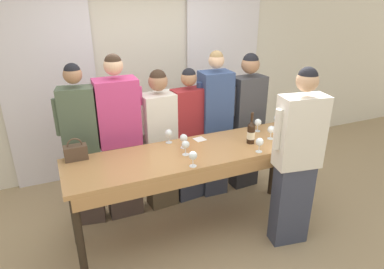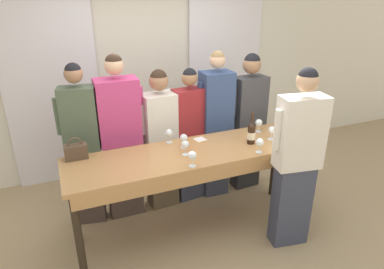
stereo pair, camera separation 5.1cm
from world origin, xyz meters
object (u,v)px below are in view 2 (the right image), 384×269
Objects in this scene: guest_navy_coat at (216,125)px; guest_beige_cap at (248,121)px; wine_glass_back_mid at (283,138)px; wine_glass_front_mid at (278,119)px; wine_glass_front_right at (280,124)px; wine_glass_center_right at (272,130)px; wine_glass_center_mid at (184,138)px; handbag at (76,151)px; guest_striped_shirt at (190,135)px; tasting_bar at (196,162)px; wine_bottle at (251,133)px; wine_glass_back_left at (185,145)px; guest_olive_jacket at (83,145)px; guest_cream_sweater at (161,140)px; host_pouring at (297,160)px; wine_glass_near_host at (259,123)px; wine_glass_center_left at (260,143)px; guest_pink_top at (121,139)px; wine_glass_back_right at (192,156)px; wine_glass_front_left at (169,133)px.

guest_navy_coat is 0.46m from guest_beige_cap.
wine_glass_front_mid is at bearing 59.05° from wine_glass_back_mid.
wine_glass_front_right and wine_glass_center_right have the same top height.
wine_glass_center_mid is 1.19m from guest_beige_cap.
wine_glass_front_mid is at bearing 44.06° from wine_glass_center_right.
guest_navy_coat is (-0.33, 0.67, -0.14)m from wine_glass_center_right.
guest_striped_shirt is at bearing 14.78° from handbag.
wine_glass_front_right is (1.07, 0.11, 0.21)m from tasting_bar.
wine_bottle reaches higher than wine_glass_back_left.
guest_olive_jacket is 1.09× the size of guest_striped_shirt.
guest_cream_sweater is (-1.29, 0.41, -0.21)m from wine_glass_front_mid.
wine_glass_back_mid is at bearing -53.14° from guest_striped_shirt.
guest_navy_coat is at bearing 50.31° from tasting_bar.
wine_glass_center_right is 0.50m from host_pouring.
guest_striped_shirt is (-0.66, 0.43, -0.21)m from wine_glass_near_host.
wine_glass_center_right and wine_glass_back_mid have the same top height.
wine_glass_back_left is 0.09× the size of guest_striped_shirt.
wine_bottle is 1.75m from handbag.
wine_glass_center_left is at bearing -29.48° from guest_olive_jacket.
guest_pink_top is 1.02× the size of host_pouring.
wine_glass_back_mid is 0.94m from guest_navy_coat.
host_pouring is at bearing -98.15° from guest_beige_cap.
wine_bottle reaches higher than wine_glass_near_host.
guest_beige_cap reaches higher than wine_glass_back_left.
wine_glass_front_mid is at bearing 40.52° from wine_glass_center_left.
guest_olive_jacket is at bearing 180.00° from guest_beige_cap.
guest_striped_shirt is at bearing 61.67° from wine_glass_center_mid.
wine_glass_back_right is 1.47m from guest_beige_cap.
handbag reaches higher than wine_glass_front_left.
wine_glass_back_left is 0.70m from guest_cream_sweater.
wine_glass_back_right is (-0.72, -0.02, 0.00)m from wine_glass_center_left.
tasting_bar is 1.09m from wine_glass_front_right.
wine_glass_back_left is 1.00m from wine_glass_back_mid.
wine_glass_back_left is 0.08× the size of guest_navy_coat.
handbag is 2.18m from wine_glass_front_right.
wine_glass_back_mid is (0.98, -0.21, 0.00)m from wine_glass_back_left.
handbag is 0.37m from guest_olive_jacket.
wine_glass_front_right is 1.00× the size of wine_glass_center_right.
wine_glass_near_host is (1.01, 0.48, -0.00)m from wine_glass_back_right.
tasting_bar is 17.30× the size of wine_glass_center_left.
wine_glass_center_left is at bearing -30.90° from wine_glass_center_mid.
wine_glass_back_mid is 0.90m from guest_beige_cap.
guest_striped_shirt is (0.36, -0.00, -0.00)m from guest_cream_sweater.
guest_cream_sweater is 0.95× the size of guest_beige_cap.
guest_navy_coat is at bearing 39.74° from wine_glass_center_mid.
wine_glass_center_left is (0.57, -0.24, 0.21)m from tasting_bar.
handbag is at bearing 149.31° from wine_glass_back_right.
wine_glass_front_right is at bearing -45.59° from guest_navy_coat.
wine_bottle is 2.26× the size of wine_glass_center_left.
handbag is at bearing -168.17° from guest_navy_coat.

